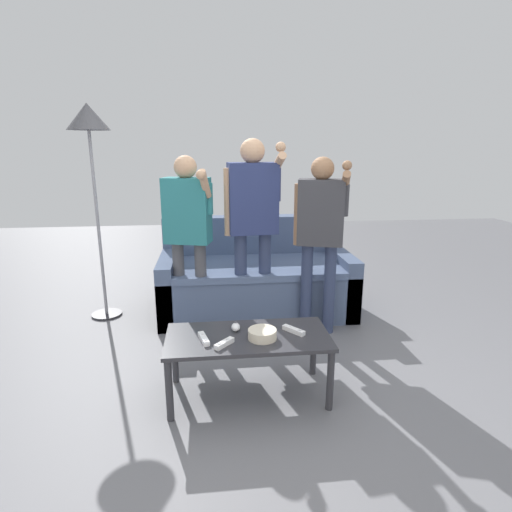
{
  "coord_description": "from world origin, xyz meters",
  "views": [
    {
      "loc": [
        -0.33,
        -2.57,
        1.57
      ],
      "look_at": [
        -0.01,
        0.3,
        0.8
      ],
      "focal_mm": 29.22,
      "sensor_mm": 36.0,
      "label": 1
    }
  ],
  "objects_px": {
    "coffee_table": "(248,343)",
    "player_center": "(253,213)",
    "game_remote_wand_near": "(204,339)",
    "game_remote_wand_far": "(294,330)",
    "game_remote_wand_spare": "(224,343)",
    "floor_lamp": "(89,132)",
    "snack_bowl": "(262,334)",
    "game_remote_nunchuk": "(236,327)",
    "player_right": "(320,226)",
    "player_left": "(188,224)",
    "couch": "(255,279)"
  },
  "relations": [
    {
      "from": "player_center",
      "to": "game_remote_wand_far",
      "type": "height_order",
      "value": "player_center"
    },
    {
      "from": "game_remote_wand_near",
      "to": "game_remote_wand_spare",
      "type": "bearing_deg",
      "value": -32.06
    },
    {
      "from": "game_remote_wand_spare",
      "to": "player_right",
      "type": "bearing_deg",
      "value": 50.7
    },
    {
      "from": "snack_bowl",
      "to": "game_remote_wand_far",
      "type": "relative_size",
      "value": 1.21
    },
    {
      "from": "game_remote_wand_spare",
      "to": "coffee_table",
      "type": "bearing_deg",
      "value": 38.74
    },
    {
      "from": "snack_bowl",
      "to": "game_remote_wand_spare",
      "type": "distance_m",
      "value": 0.25
    },
    {
      "from": "snack_bowl",
      "to": "game_remote_wand_spare",
      "type": "height_order",
      "value": "snack_bowl"
    },
    {
      "from": "snack_bowl",
      "to": "floor_lamp",
      "type": "height_order",
      "value": "floor_lamp"
    },
    {
      "from": "snack_bowl",
      "to": "game_remote_wand_near",
      "type": "relative_size",
      "value": 1.08
    },
    {
      "from": "player_center",
      "to": "game_remote_wand_spare",
      "type": "distance_m",
      "value": 1.36
    },
    {
      "from": "game_remote_wand_near",
      "to": "player_left",
      "type": "bearing_deg",
      "value": 96.59
    },
    {
      "from": "couch",
      "to": "game_remote_wand_spare",
      "type": "height_order",
      "value": "couch"
    },
    {
      "from": "snack_bowl",
      "to": "floor_lamp",
      "type": "bearing_deg",
      "value": 130.93
    },
    {
      "from": "game_remote_nunchuk",
      "to": "player_center",
      "type": "height_order",
      "value": "player_center"
    },
    {
      "from": "couch",
      "to": "player_center",
      "type": "bearing_deg",
      "value": -99.22
    },
    {
      "from": "floor_lamp",
      "to": "player_left",
      "type": "height_order",
      "value": "floor_lamp"
    },
    {
      "from": "floor_lamp",
      "to": "player_center",
      "type": "relative_size",
      "value": 1.18
    },
    {
      "from": "couch",
      "to": "snack_bowl",
      "type": "distance_m",
      "value": 1.55
    },
    {
      "from": "player_right",
      "to": "floor_lamp",
      "type": "bearing_deg",
      "value": 163.59
    },
    {
      "from": "couch",
      "to": "game_remote_wand_spare",
      "type": "distance_m",
      "value": 1.65
    },
    {
      "from": "game_remote_nunchuk",
      "to": "game_remote_wand_near",
      "type": "height_order",
      "value": "game_remote_nunchuk"
    },
    {
      "from": "coffee_table",
      "to": "player_center",
      "type": "xyz_separation_m",
      "value": [
        0.14,
        1.06,
        0.66
      ]
    },
    {
      "from": "floor_lamp",
      "to": "game_remote_wand_near",
      "type": "xyz_separation_m",
      "value": [
        0.95,
        -1.5,
        -1.25
      ]
    },
    {
      "from": "floor_lamp",
      "to": "player_center",
      "type": "height_order",
      "value": "floor_lamp"
    },
    {
      "from": "floor_lamp",
      "to": "player_right",
      "type": "height_order",
      "value": "floor_lamp"
    },
    {
      "from": "player_right",
      "to": "game_remote_wand_near",
      "type": "relative_size",
      "value": 9.05
    },
    {
      "from": "coffee_table",
      "to": "game_remote_wand_far",
      "type": "height_order",
      "value": "game_remote_wand_far"
    },
    {
      "from": "floor_lamp",
      "to": "player_center",
      "type": "distance_m",
      "value": 1.57
    },
    {
      "from": "player_left",
      "to": "game_remote_nunchuk",
      "type": "bearing_deg",
      "value": -71.38
    },
    {
      "from": "game_remote_wand_far",
      "to": "game_remote_wand_spare",
      "type": "height_order",
      "value": "same"
    },
    {
      "from": "player_center",
      "to": "game_remote_nunchuk",
      "type": "bearing_deg",
      "value": -102.2
    },
    {
      "from": "snack_bowl",
      "to": "game_remote_wand_spare",
      "type": "relative_size",
      "value": 1.33
    },
    {
      "from": "player_left",
      "to": "floor_lamp",
      "type": "bearing_deg",
      "value": 154.56
    },
    {
      "from": "player_right",
      "to": "player_left",
      "type": "bearing_deg",
      "value": 171.08
    },
    {
      "from": "player_left",
      "to": "game_remote_wand_spare",
      "type": "relative_size",
      "value": 11.29
    },
    {
      "from": "couch",
      "to": "game_remote_nunchuk",
      "type": "bearing_deg",
      "value": -101.32
    },
    {
      "from": "game_remote_wand_near",
      "to": "game_remote_wand_far",
      "type": "distance_m",
      "value": 0.57
    },
    {
      "from": "snack_bowl",
      "to": "player_center",
      "type": "height_order",
      "value": "player_center"
    },
    {
      "from": "floor_lamp",
      "to": "player_left",
      "type": "relative_size",
      "value": 1.28
    },
    {
      "from": "player_left",
      "to": "snack_bowl",
      "type": "bearing_deg",
      "value": -66.47
    },
    {
      "from": "player_right",
      "to": "game_remote_nunchuk",
      "type": "bearing_deg",
      "value": -132.74
    },
    {
      "from": "floor_lamp",
      "to": "game_remote_wand_near",
      "type": "distance_m",
      "value": 2.17
    },
    {
      "from": "game_remote_nunchuk",
      "to": "player_right",
      "type": "relative_size",
      "value": 0.06
    },
    {
      "from": "player_left",
      "to": "game_remote_wand_near",
      "type": "height_order",
      "value": "player_left"
    },
    {
      "from": "game_remote_wand_near",
      "to": "game_remote_wand_spare",
      "type": "distance_m",
      "value": 0.14
    },
    {
      "from": "snack_bowl",
      "to": "game_remote_nunchuk",
      "type": "distance_m",
      "value": 0.21
    },
    {
      "from": "game_remote_nunchuk",
      "to": "player_center",
      "type": "distance_m",
      "value": 1.16
    },
    {
      "from": "game_remote_wand_spare",
      "to": "game_remote_wand_near",
      "type": "bearing_deg",
      "value": 147.94
    },
    {
      "from": "game_remote_wand_far",
      "to": "player_right",
      "type": "bearing_deg",
      "value": 66.33
    },
    {
      "from": "couch",
      "to": "game_remote_wand_near",
      "type": "bearing_deg",
      "value": -107.53
    }
  ]
}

